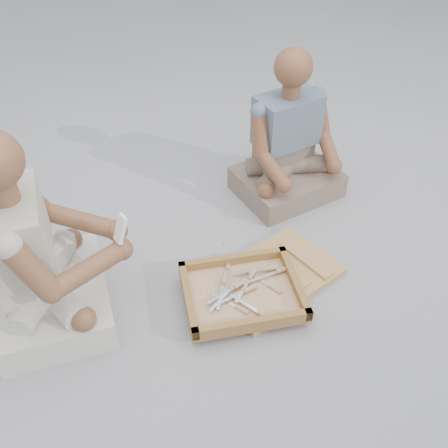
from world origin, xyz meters
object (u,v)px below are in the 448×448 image
carved_panel (273,276)px  tool_tray (242,293)px  companion (288,150)px  craftsman (39,261)px

carved_panel → tool_tray: tool_tray is taller
carved_panel → companion: (0.43, 0.57, 0.26)m
companion → carved_panel: bearing=49.8°
tool_tray → craftsman: bearing=155.9°
tool_tray → companion: 0.91m
carved_panel → tool_tray: bearing=-165.1°
carved_panel → tool_tray: (-0.20, -0.05, 0.04)m
carved_panel → craftsman: 1.05m
craftsman → tool_tray: bearing=74.9°
carved_panel → craftsman: bearing=163.3°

